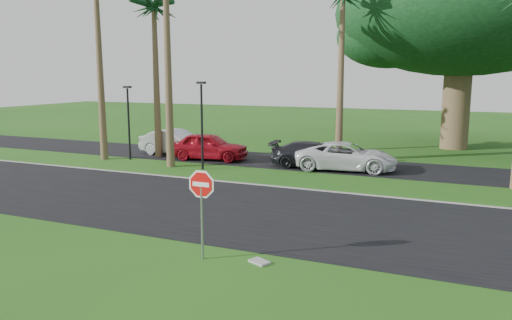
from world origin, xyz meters
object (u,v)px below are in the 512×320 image
object	(u,v)px
stop_sign_near	(202,196)
car_dark	(314,155)
car_silver	(177,143)
car_minivan	(346,157)
car_red	(209,146)

from	to	relation	value
stop_sign_near	car_dark	size ratio (longest dim) A/B	0.55
car_silver	car_minivan	xyz separation A→B (m)	(10.87, -0.63, -0.06)
stop_sign_near	car_minivan	size ratio (longest dim) A/B	0.50
car_red	car_dark	distance (m)	6.47
stop_sign_near	car_dark	world-z (taller)	stop_sign_near
car_red	car_minivan	bearing A→B (deg)	-98.46
stop_sign_near	car_minivan	world-z (taller)	stop_sign_near
stop_sign_near	car_silver	distance (m)	18.12
car_red	car_dark	world-z (taller)	car_red
stop_sign_near	car_minivan	xyz separation A→B (m)	(0.60, 14.27, -1.04)
stop_sign_near	car_dark	xyz separation A→B (m)	(-1.18, 14.33, -1.08)
car_red	car_minivan	distance (m)	8.26
car_minivan	car_red	bearing A→B (deg)	82.35
car_red	car_minivan	xyz separation A→B (m)	(8.26, -0.01, -0.07)
car_red	car_dark	bearing A→B (deg)	-97.94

